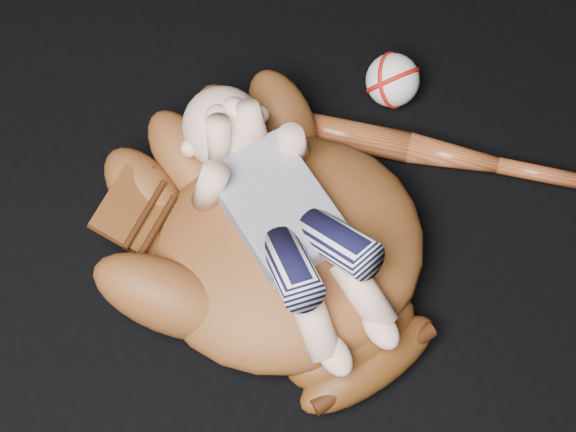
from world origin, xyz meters
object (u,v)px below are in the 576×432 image
Objects in this scene: baseball_glove at (289,242)px; baseball at (393,80)px; newborn_baby at (290,222)px; baseball_bat at (427,151)px.

baseball_glove is 6.39× the size of baseball.
newborn_baby reaches higher than baseball.
baseball_bat is 0.12m from baseball.
baseball_glove is 0.33m from baseball.
newborn_baby is 5.06× the size of baseball.
baseball_glove is at bearing -152.11° from baseball.
newborn_baby reaches higher than baseball_bat.
newborn_baby is 0.35m from baseball.
baseball_glove reaches higher than baseball_bat.
baseball_bat is (0.26, 0.04, -0.12)m from newborn_baby.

